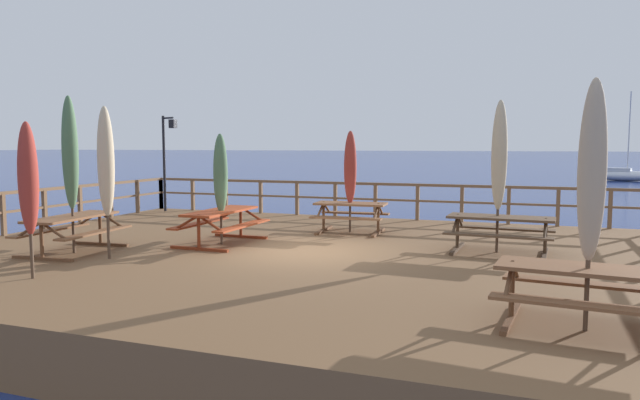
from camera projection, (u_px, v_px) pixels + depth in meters
ground_plane at (306, 292)px, 12.30m from camera, size 600.00×600.00×0.00m
wooden_deck at (306, 272)px, 12.26m from camera, size 15.76×11.94×0.90m
railing_waterside_far at (375, 195)px, 17.59m from camera, size 15.56×0.10×1.09m
railing_side_left at (24, 204)px, 14.79m from camera, size 0.10×11.74×1.09m
picnic_table_back_right at (589, 284)px, 6.94m from camera, size 2.26×1.60×0.78m
picnic_table_mid_left at (73, 225)px, 12.02m from camera, size 1.53×2.20×0.78m
picnic_table_front_right at (500, 226)px, 11.91m from camera, size 2.18×1.52×0.78m
picnic_table_back_left at (221, 219)px, 13.07m from camera, size 1.43×2.22×0.78m
picnic_table_front_left at (351, 211)px, 14.72m from camera, size 1.88×1.51×0.78m
patio_umbrella_tall_back_left at (592, 172)px, 6.78m from camera, size 0.32×0.32×3.01m
patio_umbrella_tall_mid_right at (70, 154)px, 11.80m from camera, size 0.32×0.32×3.23m
patio_umbrella_tall_mid_left at (499, 156)px, 11.86m from camera, size 0.32×0.32×3.15m
patio_umbrella_short_back at (221, 174)px, 12.90m from camera, size 0.32×0.32×2.49m
patio_umbrella_tall_back_right at (350, 168)px, 14.70m from camera, size 0.32×0.32×2.59m
patio_umbrella_short_front at (28, 179)px, 9.54m from camera, size 0.32×0.32×2.62m
patio_umbrella_short_mid at (106, 162)px, 11.20m from camera, size 0.32×0.32×2.98m
lamp_post_hooked at (167, 149)px, 19.27m from camera, size 0.66×0.34×3.20m
sailboat_distant at (623, 175)px, 50.48m from camera, size 6.23×3.28×7.72m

